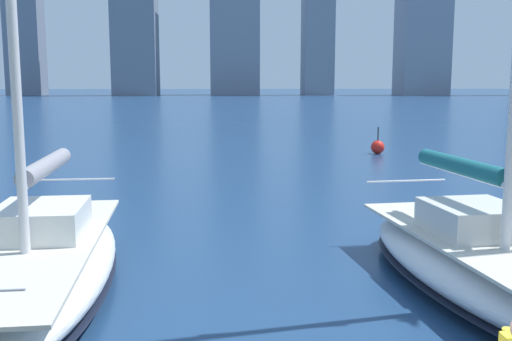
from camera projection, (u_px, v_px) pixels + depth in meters
The scene contains 4 objects.
city_skyline at pixel (219, 15), 160.57m from camera, with size 168.75×21.17×48.36m.
sailboat_teal at pixel (484, 260), 10.54m from camera, with size 3.35×7.87×10.33m.
sailboat_grey at pixel (37, 263), 10.31m from camera, with size 3.01×8.45×11.76m.
channel_buoy at pixel (378, 147), 30.91m from camera, with size 0.70×0.70×1.40m.
Camera 1 is at (0.76, 3.87, 3.71)m, focal length 42.00 mm.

